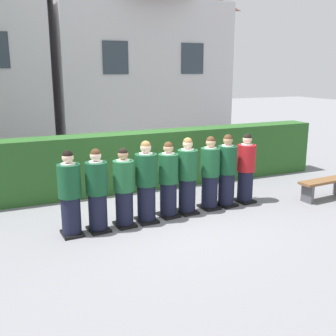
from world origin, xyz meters
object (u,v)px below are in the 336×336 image
Objects in this scene: wooden_bench at (325,185)px; student_front_row_7 at (227,172)px; student_front_row_2 at (124,189)px; student_front_row_5 at (187,178)px; student_front_row_0 at (70,196)px; student_front_row_3 at (146,184)px; student_front_row_4 at (168,181)px; student_front_row_1 at (97,192)px; student_in_red_blazer at (246,170)px; student_front_row_6 at (210,175)px.

student_front_row_7 is at bearing 166.62° from wooden_bench.
student_front_row_7 is 1.15× the size of wooden_bench.
student_front_row_2 is 0.96× the size of student_front_row_5.
student_front_row_5 is at bearing 6.58° from student_front_row_2.
student_front_row_0 is 0.99× the size of student_front_row_7.
wooden_bench is at bearing -4.80° from student_front_row_3.
wooden_bench is (4.86, -0.32, -0.39)m from student_front_row_2.
student_front_row_0 is at bearing -175.07° from student_front_row_4.
student_front_row_2 is 0.94× the size of student_front_row_3.
student_front_row_1 reaches higher than student_front_row_2.
student_front_row_7 is at bearing 5.61° from student_front_row_3.
wooden_bench is at bearing -18.23° from student_in_red_blazer.
student_in_red_blazer is at bearing 4.47° from student_front_row_0.
student_front_row_5 is 1.03m from student_front_row_7.
student_front_row_6 is 0.99× the size of student_front_row_7.
student_front_row_5 is at bearing 171.75° from wooden_bench.
student_front_row_3 is (1.52, 0.08, 0.03)m from student_front_row_0.
student_front_row_5 is (0.98, 0.13, -0.01)m from student_front_row_3.
student_front_row_1 is 1.02m from student_front_row_3.
wooden_bench is (3.40, -0.49, -0.43)m from student_front_row_5.
student_front_row_2 is 1.02m from student_front_row_4.
student_front_row_3 is at bearing 5.12° from student_front_row_2.
student_front_row_0 is 1.52m from student_front_row_3.
student_front_row_7 is at bearing 5.17° from student_front_row_1.
student_front_row_3 reaches higher than student_front_row_7.
student_front_row_2 is (0.54, 0.03, -0.02)m from student_front_row_1.
student_in_red_blazer is at bearing 3.09° from student_front_row_6.
student_front_row_1 is 2.01m from student_front_row_5.
student_front_row_6 is (0.59, 0.06, -0.01)m from student_front_row_5.
student_front_row_3 reaches higher than student_front_row_4.
student_front_row_2 is 1.47m from student_front_row_5.
student_front_row_5 is (2.50, 0.21, 0.01)m from student_front_row_0.
student_front_row_7 is 2.48m from wooden_bench.
wooden_bench is at bearing -11.11° from student_front_row_6.
student_front_row_0 reaches higher than student_front_row_4.
student_front_row_3 is at bearing -173.25° from student_front_row_6.
student_front_row_4 is (1.54, 0.17, -0.00)m from student_front_row_1.
student_front_row_1 is 1.00× the size of student_in_red_blazer.
student_front_row_3 is 4.42m from wooden_bench.
student_front_row_7 is at bearing 3.89° from student_front_row_4.
student_front_row_0 is at bearing -177.97° from student_front_row_2.
student_front_row_5 reaches higher than student_front_row_6.
wooden_bench is at bearing -3.82° from student_front_row_2.
student_front_row_5 is at bearing 5.77° from student_front_row_1.
student_front_row_0 is 2.51m from student_front_row_5.
student_in_red_blazer is (1.56, 0.11, -0.02)m from student_front_row_5.
student_front_row_3 is 2.55m from student_in_red_blazer.
student_front_row_3 is 1.05× the size of student_front_row_4.
student_front_row_0 is 1.01× the size of student_front_row_4.
student_front_row_4 reaches higher than student_front_row_2.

